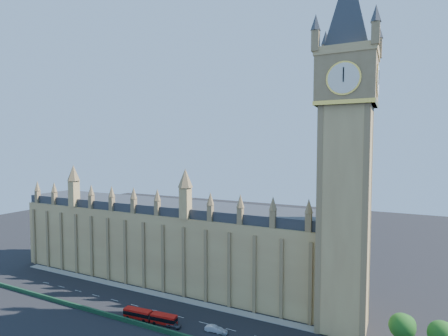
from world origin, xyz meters
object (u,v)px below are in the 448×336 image
at_px(red_bus, 150,316).
at_px(car_grey, 174,325).
at_px(car_silver, 214,329).
at_px(car_white, 220,330).

relative_size(red_bus, car_grey, 4.04).
distance_m(car_grey, car_silver, 10.90).
relative_size(car_grey, car_white, 0.89).
bearing_deg(car_grey, car_white, -79.99).
distance_m(car_grey, car_white, 12.42).
height_order(car_grey, car_silver, car_silver).
bearing_deg(car_white, car_grey, 105.92).
distance_m(car_silver, car_white, 1.54).
xyz_separation_m(car_grey, car_silver, (10.49, 2.96, 0.09)).
xyz_separation_m(red_bus, car_silver, (18.21, 3.07, -0.66)).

